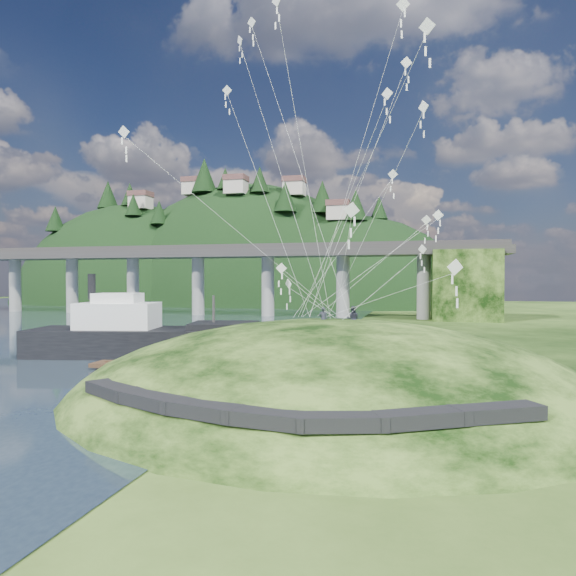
# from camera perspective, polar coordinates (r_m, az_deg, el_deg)

# --- Properties ---
(ground) EXTENTS (320.00, 320.00, 0.00)m
(ground) POSITION_cam_1_polar(r_m,az_deg,el_deg) (34.70, -9.07, -11.78)
(ground) COLOR black
(ground) RESTS_ON ground
(grass_hill) EXTENTS (36.00, 32.00, 13.00)m
(grass_hill) POSITION_cam_1_polar(r_m,az_deg,el_deg) (34.74, 4.93, -14.30)
(grass_hill) COLOR black
(grass_hill) RESTS_ON ground
(footpath) EXTENTS (22.29, 5.84, 0.83)m
(footpath) POSITION_cam_1_polar(r_m,az_deg,el_deg) (22.83, -1.33, -13.15)
(footpath) COLOR black
(footpath) RESTS_ON ground
(bridge) EXTENTS (160.00, 11.00, 15.00)m
(bridge) POSITION_cam_1_polar(r_m,az_deg,el_deg) (108.73, -7.28, 2.07)
(bridge) COLOR #2D2B2B
(bridge) RESTS_ON ground
(far_ridge) EXTENTS (153.00, 70.00, 94.50)m
(far_ridge) POSITION_cam_1_polar(r_m,az_deg,el_deg) (164.19, -6.16, -4.28)
(far_ridge) COLOR black
(far_ridge) RESTS_ON ground
(work_barge) EXTENTS (24.20, 10.87, 8.19)m
(work_barge) POSITION_cam_1_polar(r_m,az_deg,el_deg) (52.92, -15.53, -5.13)
(work_barge) COLOR black
(work_barge) RESTS_ON ground
(wooden_dock) EXTENTS (13.83, 2.65, 0.98)m
(wooden_dock) POSITION_cam_1_polar(r_m,az_deg,el_deg) (43.91, -12.92, -8.51)
(wooden_dock) COLOR #362216
(wooden_dock) RESTS_ON ground
(kite_flyers) EXTENTS (2.66, 1.61, 1.79)m
(kite_flyers) POSITION_cam_1_polar(r_m,az_deg,el_deg) (34.95, 6.35, -2.02)
(kite_flyers) COLOR #282935
(kite_flyers) RESTS_ON ground
(kite_swarm) EXTENTS (18.98, 14.67, 21.86)m
(kite_swarm) POSITION_cam_1_polar(r_m,az_deg,el_deg) (34.10, 7.60, 15.72)
(kite_swarm) COLOR white
(kite_swarm) RESTS_ON ground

